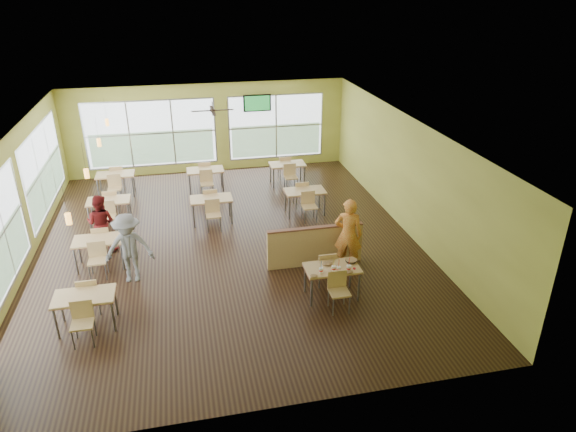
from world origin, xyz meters
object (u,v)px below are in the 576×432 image
object	(u,v)px
main_table	(332,272)
food_basket	(351,261)
half_wall_divider	(315,246)
man_plaid	(348,235)

from	to	relation	value
main_table	food_basket	size ratio (longest dim) A/B	5.52
half_wall_divider	food_basket	world-z (taller)	half_wall_divider
half_wall_divider	food_basket	bearing A→B (deg)	-70.16
main_table	half_wall_divider	size ratio (longest dim) A/B	0.63
man_plaid	main_table	bearing A→B (deg)	80.01
man_plaid	food_basket	distance (m)	1.02
main_table	half_wall_divider	world-z (taller)	half_wall_divider
half_wall_divider	food_basket	distance (m)	1.42
main_table	half_wall_divider	distance (m)	1.45
main_table	man_plaid	size ratio (longest dim) A/B	0.82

